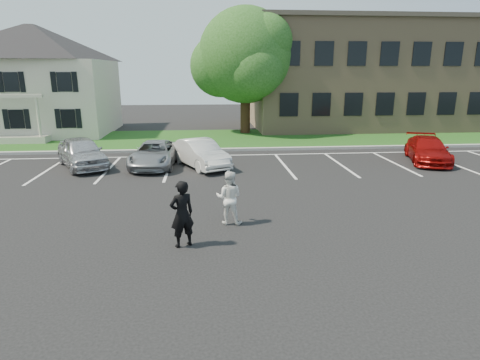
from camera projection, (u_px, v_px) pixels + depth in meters
name	position (u px, v px, depth m)	size (l,w,h in m)	color
ground_plane	(243.00, 230.00, 11.64)	(90.00, 90.00, 0.00)	black
curb	(224.00, 150.00, 23.16)	(40.00, 0.30, 0.15)	gray
grass_strip	(221.00, 139.00, 27.01)	(44.00, 8.00, 0.08)	#154712
stall_lines	(254.00, 162.00, 20.36)	(34.00, 5.36, 0.01)	silver
house	(37.00, 80.00, 28.74)	(10.30, 9.22, 7.60)	beige
office_building	(388.00, 75.00, 32.85)	(22.40, 10.40, 8.30)	#9E8261
tree	(247.00, 58.00, 28.22)	(7.80, 7.20, 8.80)	black
man_black_suit	(182.00, 214.00, 10.38)	(0.65, 0.43, 1.79)	black
man_white_shirt	(229.00, 198.00, 11.98)	(0.80, 0.62, 1.64)	silver
car_silver_west	(82.00, 152.00, 19.12)	(1.69, 4.21, 1.43)	#BCBCC1
car_silver_minivan	(155.00, 154.00, 19.33)	(1.98, 4.30, 1.20)	#97999E
car_white_sedan	(200.00, 153.00, 19.19)	(1.38, 3.97, 1.31)	silver
car_red_compact	(428.00, 150.00, 20.26)	(1.73, 4.27, 1.24)	maroon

